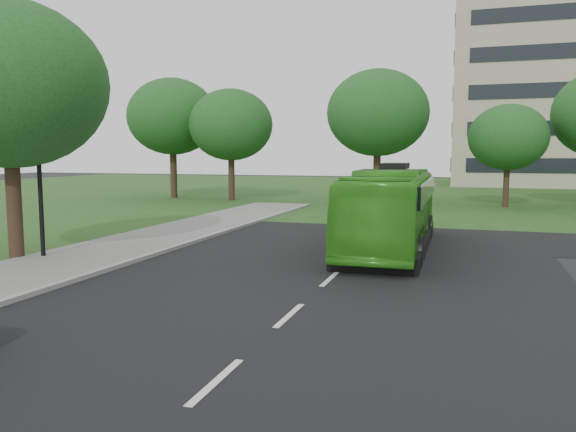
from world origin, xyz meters
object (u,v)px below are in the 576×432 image
(tree_park_c, at_px, (508,137))
(tree_park_b, at_px, (378,113))
(tree_park_a, at_px, (231,125))
(tree_park_f, at_px, (172,117))
(bus, at_px, (391,209))
(traffic_light, at_px, (43,168))
(tree_side_near, at_px, (8,85))

(tree_park_c, bearing_deg, tree_park_b, 175.21)
(tree_park_a, bearing_deg, tree_park_b, 6.61)
(tree_park_b, distance_m, tree_park_f, 17.38)
(tree_park_b, height_order, tree_park_f, tree_park_b)
(tree_park_b, relative_size, bus, 0.89)
(traffic_light, bearing_deg, tree_park_a, 92.25)
(tree_park_a, relative_size, tree_side_near, 0.99)
(tree_park_a, height_order, bus, tree_park_a)
(tree_park_f, relative_size, bus, 0.89)
(tree_park_c, distance_m, bus, 21.14)
(tree_side_near, bearing_deg, tree_park_c, 56.27)
(bus, bearing_deg, tree_side_near, -153.03)
(tree_park_a, bearing_deg, traffic_light, -81.04)
(tree_park_b, relative_size, tree_park_c, 1.40)
(tree_side_near, height_order, bus, tree_side_near)
(tree_side_near, relative_size, traffic_light, 1.62)
(tree_park_a, height_order, traffic_light, tree_park_a)
(bus, bearing_deg, traffic_light, -152.27)
(tree_side_near, bearing_deg, tree_park_b, 72.76)
(tree_park_a, bearing_deg, tree_side_near, -83.36)
(tree_park_a, distance_m, tree_park_f, 5.96)
(tree_park_f, xyz_separation_m, bus, (21.20, -20.58, -5.31))
(tree_park_b, bearing_deg, tree_side_near, -107.24)
(tree_park_f, bearing_deg, tree_park_b, 1.15)
(tree_park_c, xyz_separation_m, traffic_light, (-16.78, -26.32, -1.64))
(bus, relative_size, traffic_light, 2.04)
(tree_park_b, height_order, bus, tree_park_b)
(tree_park_a, distance_m, tree_park_b, 11.66)
(tree_park_f, xyz_separation_m, traffic_light, (9.88, -26.75, -3.62))
(tree_side_near, xyz_separation_m, traffic_light, (1.02, 0.35, -2.85))
(tree_park_c, bearing_deg, traffic_light, -122.52)
(tree_park_b, distance_m, bus, 21.91)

